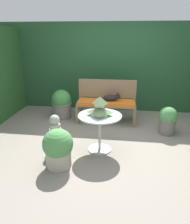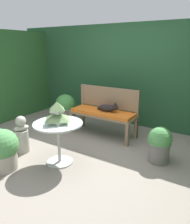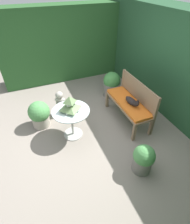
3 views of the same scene
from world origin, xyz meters
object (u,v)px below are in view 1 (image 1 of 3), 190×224
Objects in this scene: potted_plant_patio_mid at (62,104)px; garden_bust at (55,133)px; garden_bench at (106,104)px; potted_plant_bench_left at (58,148)px; patio_table at (100,123)px; cat at (112,98)px; potted_plant_hedge_corner at (168,120)px; pagoda_birdhouse at (100,108)px.

garden_bust is at bearing -78.07° from potted_plant_patio_mid.
garden_bench is 1.98m from potted_plant_bench_left.
patio_table is 0.83m from potted_plant_bench_left.
garden_bust is (-0.77, -0.06, -0.22)m from patio_table.
cat reaches higher than garden_bust.
garden_bench is 1.10m from potted_plant_patio_mid.
patio_table is (-0.12, -1.32, -0.07)m from cat.
garden_bust is at bearing -155.92° from potted_plant_hedge_corner.
pagoda_birdhouse is 1.88m from potted_plant_patio_mid.
garden_bust is at bearing 111.56° from potted_plant_bench_left.
pagoda_birdhouse is at bearing -53.15° from potted_plant_patio_mid.
garden_bust is 1.04× the size of potted_plant_bench_left.
cat is 1.29m from potted_plant_hedge_corner.
cat reaches higher than garden_bench.
patio_table is at bearing -62.37° from garden_bust.
potted_plant_hedge_corner reaches higher than garden_bench.
garden_bust reaches higher than potted_plant_hedge_corner.
potted_plant_patio_mid is (-1.21, 0.14, -0.25)m from cat.
potted_plant_patio_mid is (-1.09, 1.46, -0.17)m from patio_table.
potted_plant_bench_left is at bearing -116.65° from cat.
potted_plant_patio_mid is at bearing 126.85° from patio_table.
potted_plant_patio_mid reaches higher than garden_bust.
garden_bust is at bearing -175.75° from pagoda_birdhouse.
garden_bench is 0.20m from cat.
pagoda_birdhouse reaches higher than garden_bust.
garden_bust is 0.93× the size of potted_plant_patio_mid.
cat is 0.81× the size of potted_plant_hedge_corner.
garden_bench is 2.34× the size of potted_plant_hedge_corner.
garden_bench is at bearing 177.00° from cat.
pagoda_birdhouse is at bearing 45.46° from potted_plant_bench_left.
cat is at bearing 84.88° from patio_table.
potted_plant_hedge_corner is (2.06, 0.92, -0.01)m from garden_bust.
potted_plant_patio_mid is at bearing 172.47° from garden_bench.
garden_bench is at bearing 73.42° from potted_plant_bench_left.
potted_plant_patio_mid is (-1.09, 0.14, -0.10)m from garden_bench.
garden_bust is 1.55m from potted_plant_patio_mid.
cat is at bearing -6.39° from potted_plant_patio_mid.
pagoda_birdhouse is 0.48× the size of potted_plant_patio_mid.
patio_table reaches higher than garden_bust.
patio_table reaches higher than potted_plant_hedge_corner.
cat is 0.67× the size of potted_plant_patio_mid.
pagoda_birdhouse is at bearing -62.37° from garden_bust.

